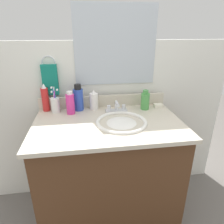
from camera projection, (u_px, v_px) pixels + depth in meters
name	position (u px, v px, depth m)	size (l,w,h in m)	color
ground_plane	(109.00, 213.00, 1.60)	(6.00, 6.00, 0.00)	#66605B
vanity_cabinet	(109.00, 174.00, 1.45)	(0.93, 0.56, 0.79)	#4C2D19
countertop	(108.00, 124.00, 1.30)	(0.97, 0.60, 0.03)	beige
backsplash	(103.00, 101.00, 1.54)	(0.97, 0.02, 0.09)	beige
back_wall	(103.00, 122.00, 1.68)	(2.07, 0.04, 1.30)	silver
mirror_panel	(116.00, 46.00, 1.44)	(0.60, 0.01, 0.56)	#B2BCC6
towel_ring	(49.00, 63.00, 1.41)	(0.10, 0.10, 0.01)	silver
hand_towel	(50.00, 80.00, 1.44)	(0.11, 0.04, 0.22)	#147260
sink_basin	(121.00, 127.00, 1.29)	(0.33, 0.33, 0.11)	white
faucet	(116.00, 108.00, 1.45)	(0.16, 0.10, 0.08)	silver
bottle_toner_green	(145.00, 101.00, 1.48)	(0.06, 0.06, 0.15)	#4C9E4C
bottle_lotion_white	(94.00, 101.00, 1.48)	(0.06, 0.06, 0.15)	white
bottle_spray_red	(45.00, 99.00, 1.44)	(0.05, 0.05, 0.21)	red
bottle_soap_pink	(70.00, 103.00, 1.40)	(0.06, 0.06, 0.16)	#D8338C
bottle_shampoo_blue	(78.00, 99.00, 1.46)	(0.07, 0.07, 0.20)	#2D4CB2
cup_white_ceramic	(55.00, 104.00, 1.43)	(0.06, 0.07, 0.19)	white
soap_bar	(158.00, 105.00, 1.55)	(0.06, 0.04, 0.02)	white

